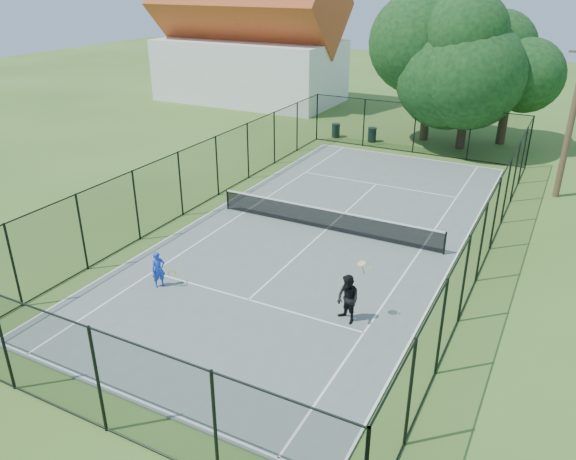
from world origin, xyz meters
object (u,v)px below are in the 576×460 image
at_px(player_blue, 159,270).
at_px(player_black, 348,299).
at_px(trash_bin_left, 336,130).
at_px(tennis_net, 327,218).
at_px(trash_bin_right, 372,135).
at_px(utility_pole, 572,120).

distance_m(player_blue, player_black, 6.70).
bearing_deg(player_black, trash_bin_left, 114.07).
relative_size(tennis_net, trash_bin_right, 10.79).
bearing_deg(player_black, player_blue, -171.53).
distance_m(tennis_net, player_black, 6.95).
xyz_separation_m(tennis_net, player_black, (3.40, -6.05, 0.29)).
relative_size(trash_bin_left, trash_bin_right, 0.96).
xyz_separation_m(trash_bin_right, utility_pole, (11.46, -5.19, 3.35)).
bearing_deg(player_blue, player_black, 8.47).
height_order(trash_bin_left, utility_pole, utility_pole).
distance_m(trash_bin_right, player_blue, 21.23).
bearing_deg(tennis_net, trash_bin_right, 102.21).
distance_m(trash_bin_right, utility_pole, 13.02).
bearing_deg(trash_bin_right, player_blue, -90.42).
xyz_separation_m(utility_pole, player_black, (-4.98, -15.05, -2.96)).
height_order(utility_pole, player_black, utility_pole).
bearing_deg(player_blue, trash_bin_right, 89.58).
height_order(player_blue, player_black, player_black).
relative_size(utility_pole, player_blue, 5.80).
height_order(trash_bin_right, player_blue, player_blue).
bearing_deg(trash_bin_left, player_black, -65.93).
height_order(trash_bin_left, player_black, player_black).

